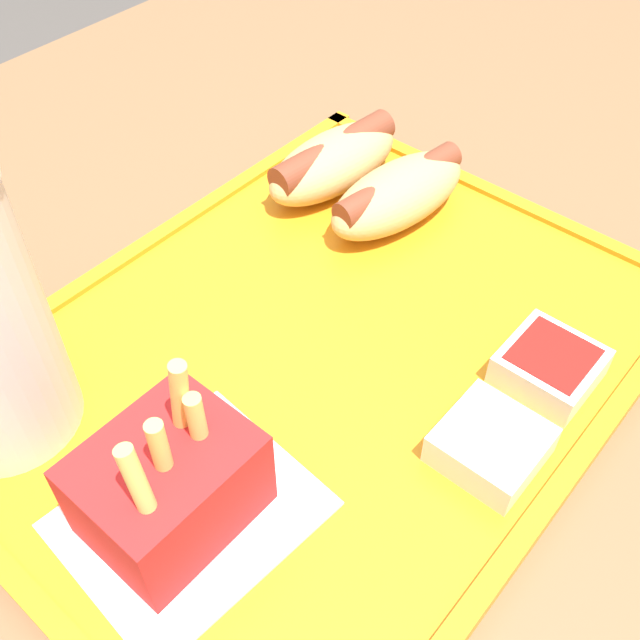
{
  "coord_description": "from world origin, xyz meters",
  "views": [
    {
      "loc": [
        -0.24,
        -0.22,
        1.11
      ],
      "look_at": [
        -0.0,
        -0.02,
        0.78
      ],
      "focal_mm": 42.0,
      "sensor_mm": 36.0,
      "label": 1
    }
  ],
  "objects_px": {
    "sauce_cup_ketchup": "(550,365)",
    "sauce_cup_mayo": "(491,444)",
    "fries_carton": "(169,485)",
    "hot_dog_near": "(398,193)",
    "hot_dog_far": "(333,161)"
  },
  "relations": [
    {
      "from": "hot_dog_near",
      "to": "sauce_cup_ketchup",
      "type": "xyz_separation_m",
      "value": [
        -0.06,
        -0.16,
        -0.01
      ]
    },
    {
      "from": "hot_dog_near",
      "to": "fries_carton",
      "type": "bearing_deg",
      "value": -167.59
    },
    {
      "from": "hot_dog_near",
      "to": "sauce_cup_ketchup",
      "type": "relative_size",
      "value": 2.4
    },
    {
      "from": "sauce_cup_ketchup",
      "to": "hot_dog_near",
      "type": "bearing_deg",
      "value": 68.41
    },
    {
      "from": "fries_carton",
      "to": "sauce_cup_mayo",
      "type": "distance_m",
      "value": 0.18
    },
    {
      "from": "fries_carton",
      "to": "hot_dog_far",
      "type": "bearing_deg",
      "value": 24.06
    },
    {
      "from": "hot_dog_near",
      "to": "sauce_cup_ketchup",
      "type": "distance_m",
      "value": 0.18
    },
    {
      "from": "sauce_cup_mayo",
      "to": "sauce_cup_ketchup",
      "type": "distance_m",
      "value": 0.07
    },
    {
      "from": "hot_dog_near",
      "to": "sauce_cup_mayo",
      "type": "xyz_separation_m",
      "value": [
        -0.14,
        -0.17,
        -0.01
      ]
    },
    {
      "from": "hot_dog_near",
      "to": "fries_carton",
      "type": "distance_m",
      "value": 0.28
    },
    {
      "from": "sauce_cup_ketchup",
      "to": "sauce_cup_mayo",
      "type": "bearing_deg",
      "value": -177.6
    },
    {
      "from": "fries_carton",
      "to": "hot_dog_near",
      "type": "bearing_deg",
      "value": 12.41
    },
    {
      "from": "hot_dog_far",
      "to": "sauce_cup_mayo",
      "type": "relative_size",
      "value": 2.37
    },
    {
      "from": "sauce_cup_ketchup",
      "to": "fries_carton",
      "type": "bearing_deg",
      "value": 154.14
    },
    {
      "from": "hot_dog_far",
      "to": "hot_dog_near",
      "type": "height_order",
      "value": "same"
    }
  ]
}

